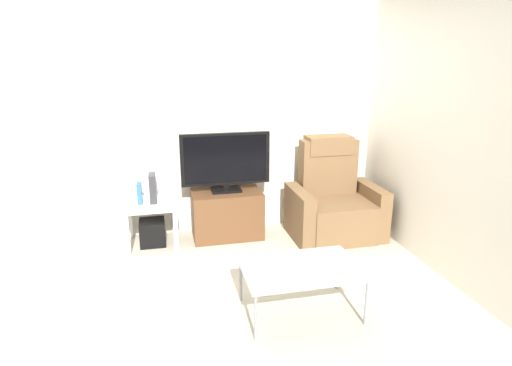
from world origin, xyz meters
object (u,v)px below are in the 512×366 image
(tv_stand, at_px, (227,214))
(book_upright, at_px, (140,193))
(subwoofer_box, at_px, (153,232))
(recliner_armchair, at_px, (333,202))
(side_table, at_px, (151,209))
(game_console, at_px, (153,188))
(cell_phone, at_px, (300,264))
(coffee_table, at_px, (301,270))
(television, at_px, (226,161))

(tv_stand, bearing_deg, book_upright, -176.86)
(tv_stand, bearing_deg, subwoofer_box, -177.89)
(subwoofer_box, bearing_deg, book_upright, -168.69)
(recliner_armchair, distance_m, side_table, 1.98)
(recliner_armchair, xyz_separation_m, subwoofer_box, (-1.97, 0.16, -0.24))
(book_upright, distance_m, game_console, 0.14)
(game_console, bearing_deg, recliner_armchair, -5.08)
(side_table, relative_size, cell_phone, 3.60)
(cell_phone, bearing_deg, coffee_table, -104.77)
(cell_phone, bearing_deg, tv_stand, 90.66)
(recliner_armchair, height_order, coffee_table, recliner_armchair)
(recliner_armchair, distance_m, book_upright, 2.09)
(book_upright, relative_size, game_console, 0.73)
(tv_stand, xyz_separation_m, game_console, (-0.77, -0.02, 0.36))
(book_upright, bearing_deg, side_table, 11.31)
(side_table, xyz_separation_m, game_console, (0.04, 0.01, 0.22))
(recliner_armchair, height_order, book_upright, recliner_armchair)
(tv_stand, xyz_separation_m, book_upright, (-0.91, -0.05, 0.32))
(recliner_armchair, bearing_deg, cell_phone, -130.81)
(recliner_armchair, bearing_deg, tv_stand, 161.74)
(side_table, distance_m, game_console, 0.23)
(tv_stand, distance_m, coffee_table, 1.62)
(tv_stand, height_order, coffee_table, tv_stand)
(tv_stand, bearing_deg, television, 90.00)
(television, relative_size, cell_phone, 6.38)
(recliner_armchair, relative_size, subwoofer_box, 4.06)
(tv_stand, height_order, game_console, game_console)
(tv_stand, xyz_separation_m, television, (-0.00, 0.02, 0.60))
(television, xyz_separation_m, subwoofer_box, (-0.81, -0.05, -0.72))
(tv_stand, bearing_deg, coffee_table, -78.70)
(tv_stand, relative_size, cell_phone, 5.03)
(television, height_order, cell_phone, television)
(tv_stand, xyz_separation_m, cell_phone, (0.32, -1.55, 0.13))
(coffee_table, bearing_deg, tv_stand, 101.30)
(television, relative_size, subwoofer_box, 3.60)
(cell_phone, bearing_deg, side_table, 115.56)
(game_console, relative_size, coffee_table, 0.33)
(game_console, bearing_deg, side_table, -164.05)
(television, bearing_deg, coffee_table, -78.83)
(television, distance_m, coffee_table, 1.71)
(game_console, bearing_deg, cell_phone, -54.49)
(side_table, bearing_deg, game_console, 15.95)
(tv_stand, relative_size, recliner_armchair, 0.70)
(television, relative_size, recliner_armchair, 0.89)
(book_upright, distance_m, cell_phone, 1.95)
(book_upright, bearing_deg, game_console, 12.53)
(recliner_armchair, height_order, side_table, recliner_armchair)
(television, distance_m, subwoofer_box, 1.09)
(side_table, bearing_deg, television, 3.45)
(tv_stand, bearing_deg, side_table, -177.89)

